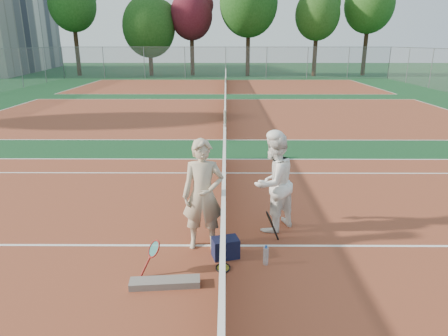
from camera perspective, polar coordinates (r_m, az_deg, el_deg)
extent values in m
plane|color=#103B1C|center=(7.23, -0.05, -11.06)|extent=(130.00, 130.00, 0.00)
cube|color=brown|center=(7.22, -0.05, -11.04)|extent=(23.77, 10.97, 0.01)
cube|color=brown|center=(20.14, 0.18, 7.68)|extent=(23.77, 10.97, 0.01)
cube|color=brown|center=(33.52, 0.23, 11.65)|extent=(23.77, 10.97, 0.01)
imported|color=#BBAC91|center=(6.81, -3.01, -3.90)|extent=(0.71, 0.47, 1.95)
imported|color=white|center=(7.53, 7.06, -2.11)|extent=(1.16, 1.15, 1.89)
cube|color=black|center=(6.81, 0.21, -11.32)|extent=(0.49, 0.40, 0.34)
cube|color=black|center=(6.90, 0.19, -11.37)|extent=(0.31, 0.22, 0.25)
cube|color=slate|center=(6.21, -8.43, -15.91)|extent=(1.05, 0.33, 0.11)
cylinder|color=silver|center=(6.65, 5.99, -12.42)|extent=(0.09, 0.09, 0.30)
cylinder|color=#382314|center=(46.64, -20.28, 15.80)|extent=(0.44, 0.44, 5.72)
ellipsoid|color=#184714|center=(46.78, -20.87, 21.04)|extent=(4.79, 4.79, 5.51)
cylinder|color=#382314|center=(44.72, -10.44, 15.40)|extent=(0.44, 0.44, 3.97)
ellipsoid|color=#184112|center=(44.72, -10.66, 19.22)|extent=(5.45, 5.45, 6.27)
cylinder|color=#382314|center=(44.44, -4.57, 16.21)|extent=(0.44, 0.44, 4.89)
ellipsoid|color=#470F1A|center=(44.51, -4.69, 20.93)|extent=(4.39, 4.39, 5.05)
cylinder|color=#382314|center=(43.46, 3.44, 16.79)|extent=(0.44, 0.44, 5.78)
ellipsoid|color=#164413|center=(43.62, 3.55, 22.50)|extent=(5.89, 5.89, 6.77)
cylinder|color=#382314|center=(44.35, 12.87, 15.85)|extent=(0.44, 0.44, 4.91)
ellipsoid|color=#1D4614|center=(44.42, 13.21, 20.60)|extent=(4.51, 4.51, 5.19)
cylinder|color=#382314|center=(46.86, 19.51, 15.89)|extent=(0.44, 0.44, 5.74)
ellipsoid|color=#1F4F16|center=(47.01, 20.07, 21.12)|extent=(5.09, 5.09, 5.85)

